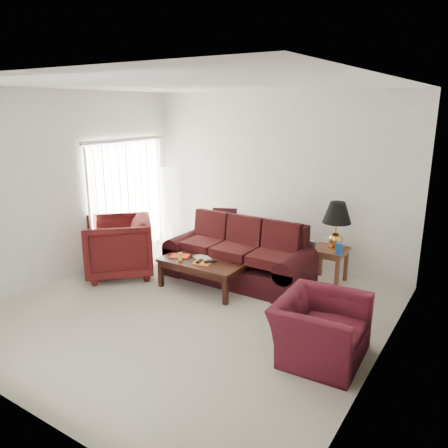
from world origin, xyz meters
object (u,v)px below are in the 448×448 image
armchair_left (118,247)px  armchair_right (320,329)px  end_table (329,265)px  floor_lamp (166,206)px  coffee_table (202,275)px  sofa (238,252)px

armchair_left → armchair_right: bearing=36.5°
armchair_right → end_table: bearing=14.6°
end_table → armchair_right: bearing=-72.5°
floor_lamp → coffee_table: bearing=-37.1°
sofa → end_table: (1.26, 0.73, -0.20)m
end_table → floor_lamp: floor_lamp is taller
armchair_right → coffee_table: size_ratio=0.80×
coffee_table → sofa: bearing=81.1°
armchair_left → coffee_table: armchair_left is taller
armchair_left → armchair_right: (3.73, -0.54, -0.15)m
armchair_right → coffee_table: 2.36m
floor_lamp → armchair_right: (4.15, -2.28, -0.45)m
armchair_left → sofa: bearing=70.1°
sofa → floor_lamp: (-2.22, 0.88, 0.31)m
sofa → armchair_right: sofa is taller
floor_lamp → coffee_table: 2.49m
armchair_left → armchair_right: size_ratio=1.02×
coffee_table → armchair_right: bearing=-3.1°
end_table → armchair_right: (0.67, -2.13, 0.06)m
sofa → floor_lamp: bearing=160.1°
floor_lamp → armchair_right: size_ratio=1.51×
end_table → floor_lamp: bearing=177.6°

